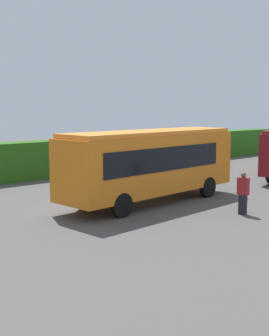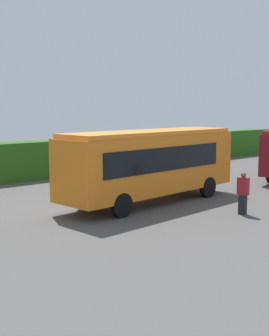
% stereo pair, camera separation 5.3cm
% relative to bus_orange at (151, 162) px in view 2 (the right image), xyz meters
% --- Properties ---
extents(ground_plane, '(85.74, 85.74, 0.00)m').
position_rel_bus_orange_xyz_m(ground_plane, '(-2.70, 0.79, -1.91)').
color(ground_plane, '#514F4C').
extents(bus_orange, '(9.74, 3.10, 3.34)m').
position_rel_bus_orange_xyz_m(bus_orange, '(0.00, 0.00, 0.00)').
color(bus_orange, orange).
rests_on(bus_orange, ground_plane).
extents(person_center, '(0.33, 0.53, 1.69)m').
position_rel_bus_orange_xyz_m(person_center, '(-1.11, 2.96, -1.03)').
color(person_center, maroon).
rests_on(person_center, ground_plane).
extents(person_right, '(0.33, 0.49, 1.76)m').
position_rel_bus_orange_xyz_m(person_right, '(1.24, -4.22, -0.99)').
color(person_right, black).
rests_on(person_right, ground_plane).
extents(hedge_row, '(54.87, 1.51, 2.31)m').
position_rel_bus_orange_xyz_m(hedge_row, '(-2.70, 9.99, -0.76)').
color(hedge_row, '#2A6019').
rests_on(hedge_row, ground_plane).
extents(traffic_cone, '(0.36, 0.36, 0.60)m').
position_rel_bus_orange_xyz_m(traffic_cone, '(-0.21, 7.82, -1.61)').
color(traffic_cone, orange).
rests_on(traffic_cone, ground_plane).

